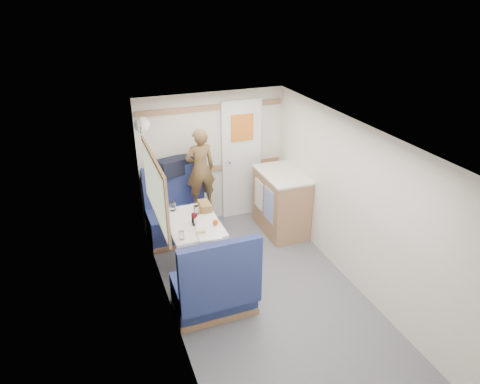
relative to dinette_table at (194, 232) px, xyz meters
name	(u,v)px	position (x,y,z in m)	size (l,w,h in m)	color
floor	(273,306)	(0.65, -1.00, -0.57)	(4.50, 4.50, 0.00)	#515156
ceiling	(280,141)	(0.65, -1.00, 1.43)	(4.50, 4.50, 0.00)	silver
wall_back	(213,159)	(0.65, 1.25, 0.43)	(2.20, 0.02, 2.00)	silver
wall_left	(173,253)	(-0.45, -1.00, 0.43)	(0.02, 4.50, 2.00)	silver
wall_right	(365,214)	(1.75, -1.00, 0.43)	(0.02, 4.50, 2.00)	silver
oak_trim_low	(213,169)	(0.65, 1.23, 0.28)	(2.15, 0.02, 0.08)	olive
oak_trim_high	(211,108)	(0.65, 1.23, 1.21)	(2.15, 0.02, 0.08)	olive
side_window	(154,188)	(-0.43, 0.00, 0.68)	(0.04, 1.30, 0.72)	#959F87
rear_door	(241,157)	(1.10, 1.22, 0.41)	(0.62, 0.12, 1.86)	white
dinette_table	(194,232)	(0.00, 0.00, 0.00)	(0.62, 0.92, 0.72)	white
bench_far	(179,219)	(0.00, 0.86, -0.27)	(0.90, 0.59, 1.05)	navy
bench_near	(215,291)	(0.00, -0.86, -0.27)	(0.90, 0.59, 1.05)	navy
ledge	(172,176)	(0.00, 1.12, 0.31)	(0.90, 0.14, 0.04)	olive
dome_light	(142,125)	(-0.39, 0.85, 1.18)	(0.20, 0.20, 0.20)	white
galley_counter	(281,202)	(1.47, 0.55, -0.10)	(0.57, 0.92, 0.92)	olive
person	(200,169)	(0.35, 0.88, 0.46)	(0.42, 0.28, 1.16)	brown
duffel_bag	(176,166)	(0.06, 1.12, 0.45)	(0.49, 0.24, 0.24)	black
tray	(209,233)	(0.10, -0.33, 0.16)	(0.27, 0.35, 0.02)	white
orange_fruit	(215,222)	(0.22, -0.20, 0.21)	(0.07, 0.07, 0.07)	orange
cheese_block	(201,231)	(0.02, -0.31, 0.19)	(0.10, 0.06, 0.04)	#E5D284
wine_glass	(194,216)	(0.00, -0.08, 0.28)	(0.08, 0.08, 0.17)	white
tumbler_left	(181,235)	(-0.23, -0.34, 0.20)	(0.06, 0.06, 0.10)	white
tumbler_mid	(173,206)	(-0.16, 0.38, 0.21)	(0.07, 0.07, 0.12)	silver
tumbler_right	(196,210)	(0.09, 0.19, 0.21)	(0.07, 0.07, 0.11)	white
beer_glass	(202,210)	(0.16, 0.17, 0.20)	(0.06, 0.06, 0.09)	#8C5A14
pepper_grinder	(193,219)	(0.00, -0.02, 0.20)	(0.04, 0.04, 0.09)	black
salt_grinder	(196,222)	(0.01, -0.11, 0.20)	(0.03, 0.03, 0.09)	white
bread_loaf	(205,206)	(0.22, 0.25, 0.20)	(0.13, 0.24, 0.10)	olive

